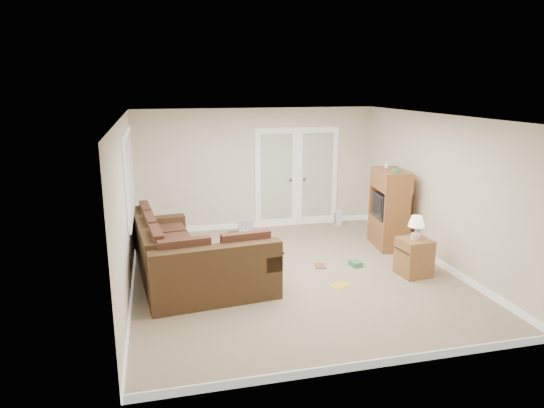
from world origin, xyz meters
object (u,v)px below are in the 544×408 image
object	(u,v)px
coffee_table	(250,248)
sectional_sofa	(186,261)
tv_armoire	(389,208)
side_cabinet	(414,254)

from	to	relation	value
coffee_table	sectional_sofa	bearing A→B (deg)	-157.23
tv_armoire	side_cabinet	size ratio (longest dim) A/B	1.60
coffee_table	side_cabinet	distance (m)	2.72
sectional_sofa	tv_armoire	xyz separation A→B (m)	(3.80, 0.82, 0.40)
sectional_sofa	coffee_table	xyz separation A→B (m)	(1.13, 0.67, -0.11)
tv_armoire	sectional_sofa	bearing A→B (deg)	-160.93
sectional_sofa	coffee_table	world-z (taller)	sectional_sofa
coffee_table	side_cabinet	world-z (taller)	side_cabinet
tv_armoire	side_cabinet	xyz separation A→B (m)	(-0.25, -1.40, -0.38)
coffee_table	side_cabinet	size ratio (longest dim) A/B	1.10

